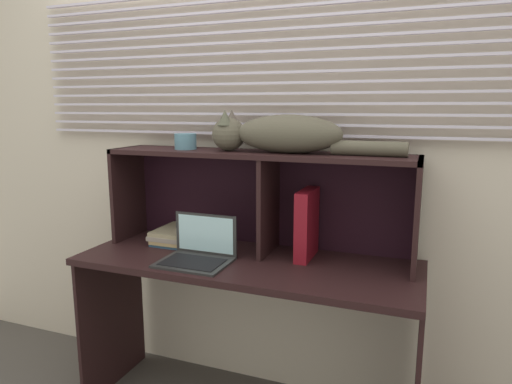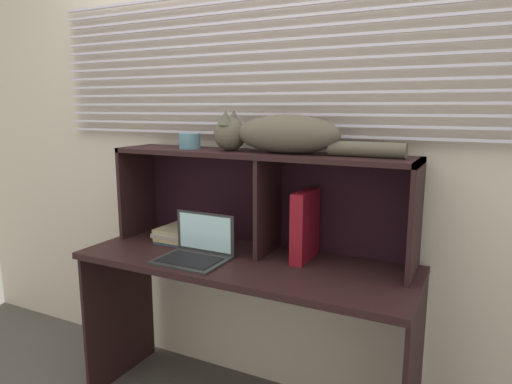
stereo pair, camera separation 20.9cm
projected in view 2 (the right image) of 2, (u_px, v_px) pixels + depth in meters
back_panel_with_blinds at (273, 145)px, 2.22m from camera, size 4.40×0.08×2.50m
desk at (243, 291)px, 2.06m from camera, size 1.52×0.56×0.77m
hutch_shelf_unit at (261, 183)px, 2.11m from camera, size 1.43×0.28×0.47m
cat at (279, 134)px, 1.99m from camera, size 0.87×0.18×0.19m
laptop at (196, 251)px, 2.03m from camera, size 0.30×0.24×0.20m
binder_upright at (305, 225)px, 2.01m from camera, size 0.06×0.22×0.31m
book_stack at (182, 233)px, 2.32m from camera, size 0.20×0.25×0.07m
small_basket at (190, 141)px, 2.21m from camera, size 0.10×0.10×0.07m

